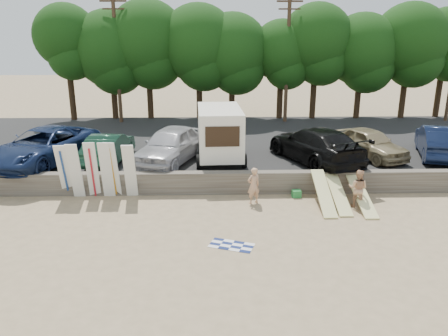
{
  "coord_description": "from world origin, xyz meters",
  "views": [
    {
      "loc": [
        -3.23,
        -15.63,
        7.03
      ],
      "look_at": [
        -2.8,
        3.0,
        1.19
      ],
      "focal_mm": 35.0,
      "sensor_mm": 36.0,
      "label": 1
    }
  ],
  "objects": [
    {
      "name": "box_trailer",
      "position": [
        -2.95,
        5.94,
        2.2
      ],
      "size": [
        2.58,
        4.33,
        2.68
      ],
      "rotation": [
        0.0,
        0.0,
        0.05
      ],
      "color": "white",
      "rests_on": "parking_lot"
    },
    {
      "name": "surfboard_low_2",
      "position": [
        2.94,
        1.31,
        0.46
      ],
      "size": [
        0.56,
        2.9,
        0.91
      ],
      "primitive_type": "cube",
      "rotation": [
        0.29,
        0.0,
        0.0
      ],
      "color": "#E5E090",
      "rests_on": "ground"
    },
    {
      "name": "cooler",
      "position": [
        0.41,
        2.4,
        0.16
      ],
      "size": [
        0.41,
        0.34,
        0.32
      ],
      "primitive_type": "cube",
      "rotation": [
        0.0,
        0.0,
        0.11
      ],
      "color": "#25883C",
      "rests_on": "ground"
    },
    {
      "name": "car_5",
      "position": [
        8.51,
        6.21,
        1.55
      ],
      "size": [
        3.32,
        5.45,
        1.7
      ],
      "primitive_type": "imported",
      "rotation": [
        0.0,
        0.0,
        2.82
      ],
      "color": "#0E1732",
      "rests_on": "parking_lot"
    },
    {
      "name": "surfboard_upright_5",
      "position": [
        -6.88,
        2.41,
        1.26
      ],
      "size": [
        0.53,
        0.8,
        2.52
      ],
      "primitive_type": "cube",
      "rotation": [
        0.28,
        0.0,
        0.04
      ],
      "color": "white",
      "rests_on": "ground"
    },
    {
      "name": "surfboard_upright_3",
      "position": [
        -7.91,
        2.51,
        1.28
      ],
      "size": [
        0.51,
        0.53,
        2.57
      ],
      "primitive_type": "cube",
      "rotation": [
        0.18,
        0.0,
        -0.01
      ],
      "color": "white",
      "rests_on": "ground"
    },
    {
      "name": "gear_bag",
      "position": [
        2.35,
        2.11,
        0.11
      ],
      "size": [
        0.31,
        0.26,
        0.22
      ],
      "primitive_type": "cube",
      "rotation": [
        0.0,
        0.0,
        -0.03
      ],
      "color": "#C06B16",
      "rests_on": "ground"
    },
    {
      "name": "seawall",
      "position": [
        0.0,
        3.0,
        0.5
      ],
      "size": [
        44.0,
        0.5,
        1.0
      ],
      "primitive_type": "cube",
      "color": "#6B6356",
      "rests_on": "ground"
    },
    {
      "name": "car_1",
      "position": [
        -8.56,
        5.81,
        1.43
      ],
      "size": [
        1.92,
        4.56,
        1.46
      ],
      "primitive_type": "imported",
      "rotation": [
        0.0,
        0.0,
        3.06
      ],
      "color": "#133524",
      "rests_on": "parking_lot"
    },
    {
      "name": "beachgoer_a",
      "position": [
        -1.57,
        1.73,
        0.79
      ],
      "size": [
        0.68,
        0.58,
        1.59
      ],
      "primitive_type": "imported",
      "rotation": [
        0.0,
        0.0,
        3.55
      ],
      "color": "tan",
      "rests_on": "ground"
    },
    {
      "name": "car_3",
      "position": [
        1.85,
        5.51,
        1.59
      ],
      "size": [
        4.55,
        6.6,
        1.77
      ],
      "primitive_type": "imported",
      "rotation": [
        0.0,
        0.0,
        3.52
      ],
      "color": "black",
      "rests_on": "parking_lot"
    },
    {
      "name": "ground",
      "position": [
        0.0,
        0.0,
        0.0
      ],
      "size": [
        120.0,
        120.0,
        0.0
      ],
      "primitive_type": "plane",
      "color": "tan",
      "rests_on": "ground"
    },
    {
      "name": "surfboard_upright_0",
      "position": [
        -9.74,
        2.52,
        1.25
      ],
      "size": [
        0.56,
        0.88,
        2.5
      ],
      "primitive_type": "cube",
      "rotation": [
        0.31,
        0.0,
        0.08
      ],
      "color": "white",
      "rests_on": "ground"
    },
    {
      "name": "parking_lot",
      "position": [
        0.0,
        10.5,
        0.35
      ],
      "size": [
        44.0,
        14.5,
        0.7
      ],
      "primitive_type": "cube",
      "color": "#282828",
      "rests_on": "ground"
    },
    {
      "name": "surfboard_upright_1",
      "position": [
        -9.23,
        2.43,
        1.27
      ],
      "size": [
        0.51,
        0.66,
        2.55
      ],
      "primitive_type": "cube",
      "rotation": [
        0.23,
        0.0,
        0.01
      ],
      "color": "white",
      "rests_on": "ground"
    },
    {
      "name": "surfboard_low_1",
      "position": [
        2.0,
        1.55,
        0.5
      ],
      "size": [
        0.56,
        2.87,
        1.01
      ],
      "primitive_type": "cube",
      "rotation": [
        0.32,
        0.0,
        0.0
      ],
      "color": "#E5E090",
      "rests_on": "ground"
    },
    {
      "name": "surfboard_low_0",
      "position": [
        1.34,
        1.38,
        0.58
      ],
      "size": [
        0.56,
        2.82,
        1.16
      ],
      "primitive_type": "cube",
      "rotation": [
        0.38,
        0.0,
        0.0
      ],
      "color": "#E5E090",
      "rests_on": "ground"
    },
    {
      "name": "utility_poles",
      "position": [
        2.0,
        16.0,
        5.43
      ],
      "size": [
        25.8,
        0.26,
        9.0
      ],
      "color": "#473321",
      "rests_on": "parking_lot"
    },
    {
      "name": "beachgoer_b",
      "position": [
        2.73,
        1.25,
        0.81
      ],
      "size": [
        0.98,
        0.92,
        1.62
      ],
      "primitive_type": "imported",
      "rotation": [
        0.0,
        0.0,
        2.64
      ],
      "color": "tan",
      "rests_on": "ground"
    },
    {
      "name": "beach_towel",
      "position": [
        -2.66,
        -2.13,
        0.01
      ],
      "size": [
        1.92,
        1.92,
        0.0
      ],
      "primitive_type": "plane",
      "rotation": [
        0.0,
        0.0,
        -0.35
      ],
      "color": "white",
      "rests_on": "ground"
    },
    {
      "name": "car_0",
      "position": [
        -11.67,
        5.54,
        1.58
      ],
      "size": [
        4.91,
        6.97,
        1.77
      ],
      "primitive_type": "imported",
      "rotation": [
        0.0,
        0.0,
        -0.35
      ],
      "color": "#142246",
      "rests_on": "parking_lot"
    },
    {
      "name": "surfboard_upright_2",
      "position": [
        -8.54,
        2.56,
        1.28
      ],
      "size": [
        0.52,
        0.55,
        2.57
      ],
      "primitive_type": "cube",
      "rotation": [
        0.18,
        0.0,
        0.04
      ],
      "color": "white",
      "rests_on": "ground"
    },
    {
      "name": "treeline",
      "position": [
        -0.5,
        17.4,
        6.13
      ],
      "size": [
        32.38,
        6.04,
        8.64
      ],
      "color": "#382616",
      "rests_on": "parking_lot"
    },
    {
      "name": "surfboard_upright_4",
      "position": [
        -7.66,
        2.58,
        1.28
      ],
      "size": [
        0.58,
        0.64,
        2.56
      ],
      "primitive_type": "cube",
      "rotation": [
        0.2,
        0.0,
        -0.16
      ],
      "color": "white",
      "rests_on": "ground"
    },
    {
      "name": "car_4",
      "position": [
        4.88,
        6.28,
        1.46
      ],
      "size": [
        3.42,
        4.84,
        1.53
      ],
      "primitive_type": "imported",
      "rotation": [
        0.0,
        0.0,
        0.4
      ],
      "color": "#92835D",
      "rests_on": "parking_lot"
    },
    {
      "name": "car_2",
      "position": [
        -5.41,
        5.61,
        1.6
      ],
      "size": [
        3.76,
        5.68,
        1.8
      ],
      "primitive_type": "imported",
      "rotation": [
        0.0,
        0.0,
        -0.34
      ],
      "color": "#B4B2B8",
      "rests_on": "parking_lot"
    }
  ]
}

